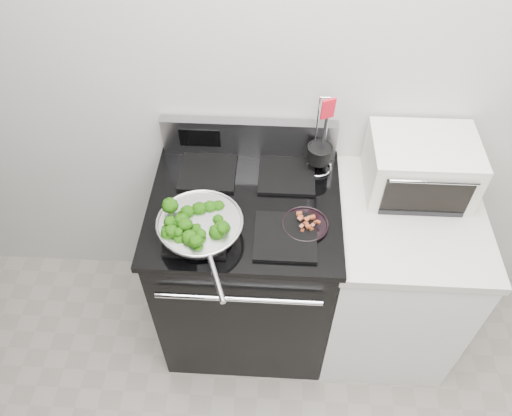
# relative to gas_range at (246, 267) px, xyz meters

# --- Properties ---
(back_wall) EXTENTS (4.00, 0.02, 2.70)m
(back_wall) POSITION_rel_gas_range_xyz_m (0.30, 0.34, 0.86)
(back_wall) COLOR beige
(back_wall) RESTS_ON ground
(gas_range) EXTENTS (0.79, 0.69, 1.13)m
(gas_range) POSITION_rel_gas_range_xyz_m (0.00, 0.00, 0.00)
(gas_range) COLOR black
(gas_range) RESTS_ON floor
(counter) EXTENTS (0.62, 0.68, 0.92)m
(counter) POSITION_rel_gas_range_xyz_m (0.68, -0.00, -0.03)
(counter) COLOR white
(counter) RESTS_ON floor
(skillet) EXTENTS (0.33, 0.51, 0.07)m
(skillet) POSITION_rel_gas_range_xyz_m (-0.15, -0.18, 0.51)
(skillet) COLOR silver
(skillet) RESTS_ON gas_range
(broccoli_pile) EXTENTS (0.26, 0.26, 0.09)m
(broccoli_pile) POSITION_rel_gas_range_xyz_m (-0.16, -0.18, 0.53)
(broccoli_pile) COLOR black
(broccoli_pile) RESTS_ON skillet
(bacon_plate) EXTENTS (0.18, 0.18, 0.04)m
(bacon_plate) POSITION_rel_gas_range_xyz_m (0.25, -0.11, 0.48)
(bacon_plate) COLOR black
(bacon_plate) RESTS_ON gas_range
(utensil_holder) EXTENTS (0.12, 0.12, 0.37)m
(utensil_holder) POSITION_rel_gas_range_xyz_m (0.30, 0.22, 0.53)
(utensil_holder) COLOR silver
(utensil_holder) RESTS_ON gas_range
(toaster_oven) EXTENTS (0.43, 0.33, 0.25)m
(toaster_oven) POSITION_rel_gas_range_xyz_m (0.72, 0.16, 0.56)
(toaster_oven) COLOR silver
(toaster_oven) RESTS_ON counter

